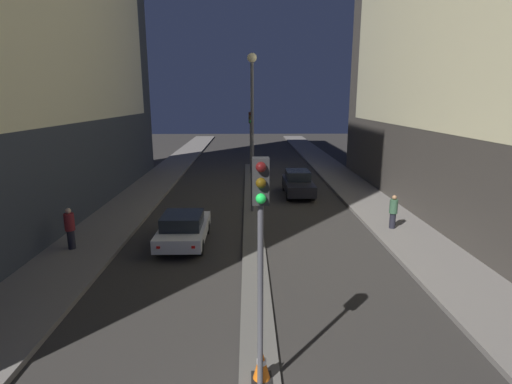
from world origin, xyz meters
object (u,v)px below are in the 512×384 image
Objects in this scene: car_left_lane at (184,228)px; pedestrian_on_right_sidewalk at (393,211)px; traffic_light_near at (261,226)px; traffic_light_mid at (251,129)px; traffic_cone_near at (262,364)px; pedestrian_on_left_sidewalk at (70,228)px; street_lamp at (252,111)px; car_right_lane at (298,183)px.

car_left_lane is 2.58× the size of pedestrian_on_right_sidewalk.
pedestrian_on_right_sidewalk is at bearing 57.79° from traffic_light_near.
traffic_cone_near is (0.04, -24.86, -3.26)m from traffic_light_mid.
car_left_lane is (-3.01, -16.16, -3.01)m from traffic_light_mid.
car_left_lane is (-3.01, 8.95, -3.01)m from traffic_light_near.
traffic_light_near and traffic_light_mid have the same top height.
traffic_light_near is at bearing -47.41° from pedestrian_on_left_sidewalk.
street_lamp is 7.41m from car_left_lane.
traffic_light_mid is at bearing 114.14° from pedestrian_on_right_sidewalk.
street_lamp is at bearing 90.00° from traffic_light_near.
traffic_light_near is 3.11× the size of pedestrian_on_right_sidewalk.
street_lamp reaches higher than pedestrian_on_right_sidewalk.
car_left_lane is 10.69m from car_right_lane.
pedestrian_on_right_sidewalk reaches higher than car_right_lane.
pedestrian_on_right_sidewalk is (6.57, -14.67, -2.73)m from traffic_light_mid.
traffic_light_near is 6.52× the size of traffic_cone_near.
street_lamp is 6.89m from car_right_lane.
car_left_lane is at bearing 109.31° from traffic_cone_near.
traffic_light_mid is 16.71m from car_left_lane.
traffic_light_mid is at bearing 79.45° from car_left_lane.
pedestrian_on_left_sidewalk is at bearing -113.66° from traffic_light_mid.
traffic_light_mid is 16.31m from pedestrian_on_right_sidewalk.
pedestrian_on_left_sidewalk is (-7.45, -17.00, -2.67)m from traffic_light_mid.
street_lamp is at bearing 90.16° from traffic_cone_near.
traffic_light_mid is 0.60× the size of street_lamp.
pedestrian_on_right_sidewalk is (9.58, 1.49, 0.28)m from car_left_lane.
pedestrian_on_left_sidewalk is at bearing -142.85° from street_lamp.
traffic_light_mid reaches higher than traffic_cone_near.
traffic_light_near is 1.20× the size of car_left_lane.
pedestrian_on_left_sidewalk is (-7.45, -5.64, -4.43)m from street_lamp.
street_lamp is 5.17× the size of pedestrian_on_right_sidewalk.
traffic_light_near is at bearing -90.00° from traffic_light_mid.
pedestrian_on_left_sidewalk is at bearing -137.21° from car_right_lane.
pedestrian_on_right_sidewalk is (6.57, -3.31, -4.49)m from street_lamp.
traffic_cone_near is at bearing -70.69° from car_left_lane.
pedestrian_on_left_sidewalk reaches higher than traffic_cone_near.
street_lamp is (0.00, 13.75, 1.76)m from traffic_light_near.
car_right_lane is 2.71× the size of pedestrian_on_right_sidewalk.
pedestrian_on_left_sidewalk is 1.07× the size of pedestrian_on_right_sidewalk.
car_left_lane is (-3.01, -4.80, -4.77)m from street_lamp.
traffic_light_near is 18.28m from car_right_lane.
traffic_cone_near is at bearing -89.91° from traffic_light_mid.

